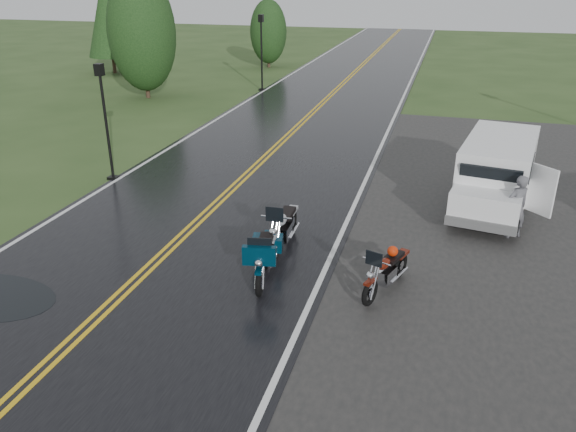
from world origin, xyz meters
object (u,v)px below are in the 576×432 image
object	(u,v)px
motorcycle_silver	(274,239)
person_at_van	(516,208)
motorcycle_red	(370,283)
lamp_post_near_left	(106,123)
lamp_post_far_left	(262,53)
motorcycle_teal	(259,271)
van_white	(458,189)

from	to	relation	value
motorcycle_silver	person_at_van	bearing A→B (deg)	28.29
motorcycle_red	lamp_post_near_left	bearing A→B (deg)	168.81
lamp_post_near_left	lamp_post_far_left	distance (m)	15.24
motorcycle_teal	van_white	size ratio (longest dim) A/B	0.43
motorcycle_teal	lamp_post_far_left	bearing A→B (deg)	97.01
motorcycle_red	person_at_van	bearing A→B (deg)	73.65
motorcycle_silver	lamp_post_far_left	size ratio (longest dim) A/B	0.54
motorcycle_silver	person_at_van	distance (m)	6.09
person_at_van	lamp_post_near_left	bearing A→B (deg)	-40.73
motorcycle_silver	lamp_post_near_left	xyz separation A→B (m)	(-6.65, 4.14, 1.17)
motorcycle_teal	lamp_post_near_left	bearing A→B (deg)	129.82
motorcycle_silver	motorcycle_red	bearing A→B (deg)	-27.59
motorcycle_red	lamp_post_far_left	world-z (taller)	lamp_post_far_left
motorcycle_teal	motorcycle_silver	distance (m)	1.40
motorcycle_red	person_at_van	distance (m)	5.11
motorcycle_teal	motorcycle_silver	bearing A→B (deg)	84.26
motorcycle_red	lamp_post_near_left	size ratio (longest dim) A/B	0.52
motorcycle_teal	lamp_post_far_left	xyz separation A→B (m)	(-6.75, 20.76, 1.41)
person_at_van	lamp_post_far_left	world-z (taller)	lamp_post_far_left
lamp_post_far_left	motorcycle_silver	bearing A→B (deg)	-71.12
motorcycle_red	lamp_post_far_left	distance (m)	22.43
motorcycle_red	motorcycle_silver	size ratio (longest dim) A/B	0.86
motorcycle_red	motorcycle_teal	size ratio (longest dim) A/B	0.90
motorcycle_red	lamp_post_far_left	bearing A→B (deg)	132.84
lamp_post_near_left	motorcycle_red	bearing A→B (deg)	-30.49
motorcycle_teal	van_white	xyz separation A→B (m)	(3.75, 4.92, 0.35)
motorcycle_teal	van_white	world-z (taller)	van_white
van_white	lamp_post_far_left	world-z (taller)	lamp_post_far_left
motorcycle_red	motorcycle_silver	bearing A→B (deg)	173.00
van_white	lamp_post_near_left	distance (m)	10.59
motorcycle_silver	van_white	bearing A→B (deg)	41.03
motorcycle_teal	lamp_post_near_left	distance (m)	8.83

